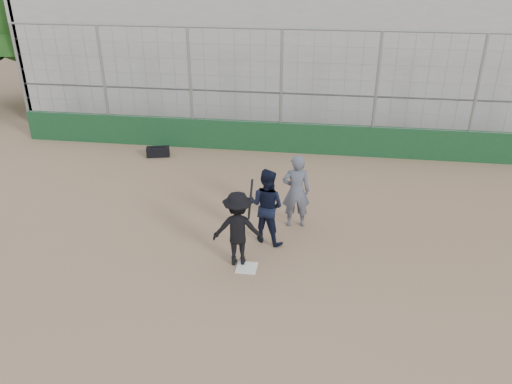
# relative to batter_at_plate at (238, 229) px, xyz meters

# --- Properties ---
(ground) EXTENTS (90.00, 90.00, 0.00)m
(ground) POSITION_rel_batter_at_plate_xyz_m (0.21, -0.19, -0.85)
(ground) COLOR brown
(ground) RESTS_ON ground
(home_plate) EXTENTS (0.44, 0.44, 0.02)m
(home_plate) POSITION_rel_batter_at_plate_xyz_m (0.21, -0.19, -0.84)
(home_plate) COLOR white
(home_plate) RESTS_ON ground
(backstop) EXTENTS (18.10, 0.25, 4.04)m
(backstop) POSITION_rel_batter_at_plate_xyz_m (0.21, 6.81, 0.11)
(backstop) COLOR #12391D
(backstop) RESTS_ON ground
(bleachers) EXTENTS (20.25, 6.70, 6.98)m
(bleachers) POSITION_rel_batter_at_plate_xyz_m (0.21, 11.76, 2.07)
(bleachers) COLOR gray
(bleachers) RESTS_ON ground
(batter_at_plate) EXTENTS (1.15, 0.80, 1.85)m
(batter_at_plate) POSITION_rel_batter_at_plate_xyz_m (0.00, 0.00, 0.00)
(batter_at_plate) COLOR black
(batter_at_plate) RESTS_ON ground
(catcher_crouched) EXTENTS (1.11, 1.01, 1.24)m
(catcher_crouched) POSITION_rel_batter_at_plate_xyz_m (0.49, 0.97, -0.23)
(catcher_crouched) COLOR black
(catcher_crouched) RESTS_ON ground
(umpire) EXTENTS (0.75, 0.56, 1.68)m
(umpire) POSITION_rel_batter_at_plate_xyz_m (1.10, 1.82, -0.01)
(umpire) COLOR #4D5362
(umpire) RESTS_ON ground
(equipment_bag) EXTENTS (0.80, 0.49, 0.36)m
(equipment_bag) POSITION_rel_batter_at_plate_xyz_m (-3.72, 5.75, -0.69)
(equipment_bag) COLOR black
(equipment_bag) RESTS_ON ground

